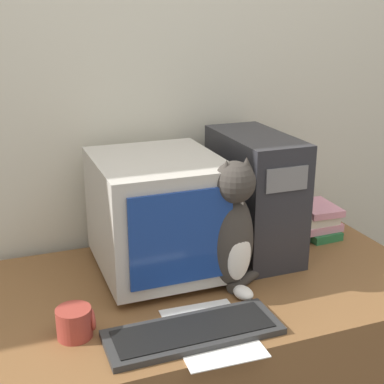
% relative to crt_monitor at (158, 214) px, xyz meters
% --- Properties ---
extents(wall_back, '(7.00, 0.05, 2.50)m').
position_rel_crt_monitor_xyz_m(wall_back, '(0.14, 0.32, 0.33)').
color(wall_back, beige).
rests_on(wall_back, ground_plane).
extents(desk, '(1.36, 0.78, 0.73)m').
position_rel_crt_monitor_xyz_m(desk, '(0.14, -0.13, -0.56)').
color(desk, brown).
rests_on(desk, ground_plane).
extents(crt_monitor, '(0.39, 0.46, 0.38)m').
position_rel_crt_monitor_xyz_m(crt_monitor, '(0.00, 0.00, 0.00)').
color(crt_monitor, '#BCB7AD').
rests_on(crt_monitor, desk).
extents(computer_tower, '(0.20, 0.42, 0.42)m').
position_rel_crt_monitor_xyz_m(computer_tower, '(0.36, 0.03, 0.01)').
color(computer_tower, '#28282D').
rests_on(computer_tower, desk).
extents(keyboard, '(0.47, 0.17, 0.02)m').
position_rel_crt_monitor_xyz_m(keyboard, '(-0.03, -0.40, -0.19)').
color(keyboard, '#2D2D2D').
rests_on(keyboard, desk).
extents(cat, '(0.25, 0.22, 0.42)m').
position_rel_crt_monitor_xyz_m(cat, '(0.17, -0.19, -0.01)').
color(cat, '#38332D').
rests_on(cat, desk).
extents(book_stack, '(0.16, 0.21, 0.12)m').
position_rel_crt_monitor_xyz_m(book_stack, '(0.65, 0.08, -0.14)').
color(book_stack, '#28703D').
rests_on(book_stack, desk).
extents(pen, '(0.14, 0.04, 0.01)m').
position_rel_crt_monitor_xyz_m(pen, '(-0.18, -0.32, -0.19)').
color(pen, navy).
rests_on(pen, desk).
extents(paper_sheet, '(0.22, 0.30, 0.00)m').
position_rel_crt_monitor_xyz_m(paper_sheet, '(0.02, -0.40, -0.20)').
color(paper_sheet, white).
rests_on(paper_sheet, desk).
extents(mug, '(0.10, 0.09, 0.08)m').
position_rel_crt_monitor_xyz_m(mug, '(-0.32, -0.29, -0.16)').
color(mug, '#9E382D').
rests_on(mug, desk).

